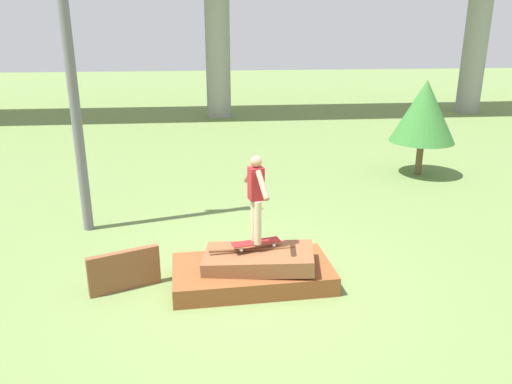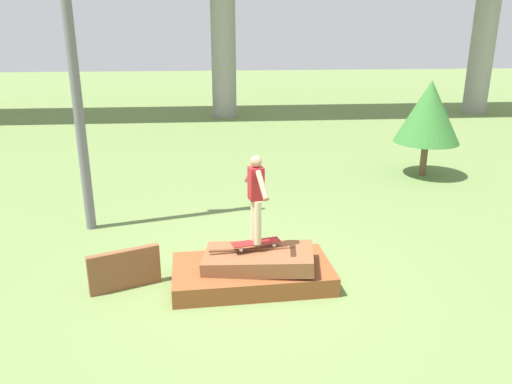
{
  "view_description": "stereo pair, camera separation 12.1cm",
  "coord_description": "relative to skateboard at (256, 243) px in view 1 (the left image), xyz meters",
  "views": [
    {
      "loc": [
        -0.71,
        -7.37,
        4.09
      ],
      "look_at": [
        0.07,
        0.05,
        1.57
      ],
      "focal_mm": 35.0,
      "sensor_mm": 36.0,
      "label": 1
    },
    {
      "loc": [
        -0.59,
        -7.38,
        4.09
      ],
      "look_at": [
        0.07,
        0.05,
        1.57
      ],
      "focal_mm": 35.0,
      "sensor_mm": 36.0,
      "label": 2
    }
  ],
  "objects": [
    {
      "name": "skater",
      "position": [
        0.0,
        -0.0,
        0.84
      ],
      "size": [
        0.32,
        1.06,
        1.45
      ],
      "color": "#C6B78E",
      "rests_on": "skateboard"
    },
    {
      "name": "skateboard",
      "position": [
        0.0,
        0.0,
        0.0
      ],
      "size": [
        0.83,
        0.38,
        0.09
      ],
      "color": "maroon",
      "rests_on": "scrap_pile"
    },
    {
      "name": "utility_pole",
      "position": [
        -3.26,
        2.58,
        3.28
      ],
      "size": [
        1.3,
        0.2,
        7.71
      ],
      "color": "slate",
      "rests_on": "ground_plane"
    },
    {
      "name": "scrap_plank_loose",
      "position": [
        -2.13,
        -0.05,
        -0.37
      ],
      "size": [
        1.11,
        0.53,
        0.66
      ],
      "color": "brown",
      "rests_on": "ground_plane"
    },
    {
      "name": "ground_plane",
      "position": [
        -0.07,
        -0.05,
        -0.7
      ],
      "size": [
        80.0,
        80.0,
        0.0
      ],
      "primitive_type": "plane",
      "color": "olive"
    },
    {
      "name": "scrap_pile",
      "position": [
        -0.04,
        -0.07,
        -0.46
      ],
      "size": [
        2.68,
        1.49,
        0.62
      ],
      "color": "brown",
      "rests_on": "ground_plane"
    },
    {
      "name": "tree_behind_left",
      "position": [
        5.26,
        5.72,
        1.11
      ],
      "size": [
        1.79,
        1.79,
        2.67
      ],
      "color": "brown",
      "rests_on": "ground_plane"
    }
  ]
}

